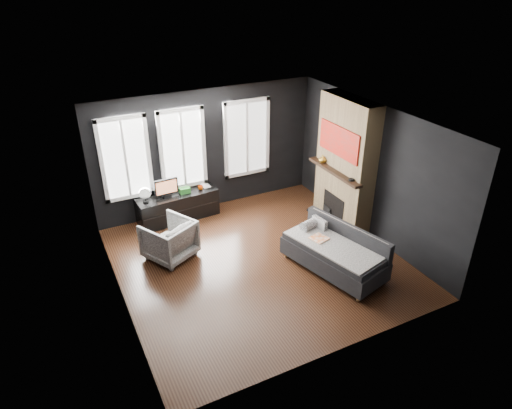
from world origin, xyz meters
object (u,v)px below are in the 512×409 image
armchair (169,238)px  media_console (178,206)px  mantel_vase (323,159)px  sofa (334,251)px  book (202,182)px  monitor (166,187)px  mug (201,187)px

armchair → media_console: size_ratio=0.48×
armchair → mantel_vase: bearing=154.7°
media_console → mantel_vase: mantel_vase is taller
sofa → book: book is taller
monitor → mantel_vase: 3.34m
sofa → mug: (-1.39, 3.04, 0.25)m
sofa → mug: size_ratio=16.86×
mug → book: 0.13m
sofa → media_console: sofa is taller
monitor → mantel_vase: size_ratio=3.02×
media_console → armchair: bearing=-118.3°
monitor → mantel_vase: mantel_vase is taller
armchair → book: bearing=-158.4°
sofa → mug: 3.35m
armchair → media_console: 1.47m
monitor → sofa: bearing=-57.8°
mug → mantel_vase: bearing=-26.3°
mug → book: bearing=53.8°
media_console → mantel_vase: size_ratio=10.13×
book → mantel_vase: (2.27, -1.25, 0.60)m
sofa → media_console: bearing=107.4°
monitor → armchair: bearing=-109.2°
armchair → monitor: size_ratio=1.61×
media_console → book: size_ratio=7.52×
book → sofa: bearing=-67.1°
media_console → monitor: monitor is taller
armchair → monitor: 1.42m
sofa → book: bearing=98.2°
sofa → mantel_vase: size_ratio=11.01×
sofa → mug: bearing=99.9°
armchair → book: (1.20, 1.40, 0.30)m
armchair → mantel_vase: (3.47, 0.15, 0.89)m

